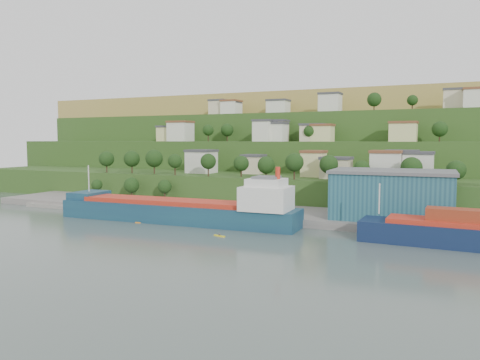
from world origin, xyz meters
The scene contains 10 objects.
ground centered at (0.00, 0.00, 0.00)m, with size 500.00×500.00×0.00m, color #45544F.
quay centered at (20.00, 28.00, 0.00)m, with size 220.00×26.00×4.00m, color slate.
pebble_beach centered at (-55.00, 22.00, 0.00)m, with size 40.00×18.00×2.40m, color slate.
hillside centered at (0.00, 168.69, 0.09)m, with size 360.00×210.16×96.00m.
cargo_ship_near centered at (-9.89, 8.99, 2.87)m, with size 70.40×13.91×17.99m.
warehouse centered at (42.88, 27.58, 8.43)m, with size 31.75×20.24×12.80m.
caravan centered at (-47.54, 24.91, 2.45)m, with size 5.34×2.23×2.49m, color white.
dinghy centered at (-42.23, 18.17, 1.63)m, with size 4.31×1.61×0.86m, color silver.
kayak_orange centered at (-19.90, 3.44, 0.23)m, with size 3.15×1.55×0.79m.
kayak_yellow centered at (7.80, -3.34, 0.23)m, with size 3.18×1.33×0.79m.
Camera 1 is at (57.81, -99.94, 22.71)m, focal length 35.00 mm.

